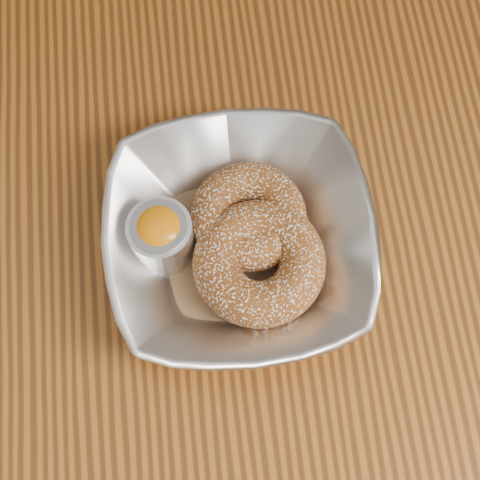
{
  "coord_description": "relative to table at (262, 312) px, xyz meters",
  "views": [
    {
      "loc": [
        -0.04,
        -0.18,
        1.35
      ],
      "look_at": [
        -0.02,
        0.03,
        0.78
      ],
      "focal_mm": 55.0,
      "sensor_mm": 36.0,
      "label": 1
    }
  ],
  "objects": [
    {
      "name": "donut_back",
      "position": [
        -0.01,
        0.05,
        0.13
      ],
      "size": [
        0.1,
        0.1,
        0.03
      ],
      "primitive_type": "torus",
      "rotation": [
        0.0,
        0.0,
        0.02
      ],
      "color": "brown",
      "rests_on": "parchment"
    },
    {
      "name": "serving_bowl",
      "position": [
        -0.02,
        0.03,
        0.13
      ],
      "size": [
        0.22,
        0.22,
        0.05
      ],
      "primitive_type": "imported",
      "color": "silver",
      "rests_on": "table"
    },
    {
      "name": "table",
      "position": [
        0.0,
        0.0,
        0.0
      ],
      "size": [
        1.2,
        0.8,
        0.75
      ],
      "color": "brown",
      "rests_on": "ground_plane"
    },
    {
      "name": "parchment",
      "position": [
        -0.02,
        0.03,
        0.11
      ],
      "size": [
        0.19,
        0.19,
        0.0
      ],
      "primitive_type": "cube",
      "rotation": [
        0.0,
        0.0,
        1.22
      ],
      "color": "brown",
      "rests_on": "table"
    },
    {
      "name": "ramekin",
      "position": [
        -0.08,
        0.04,
        0.14
      ],
      "size": [
        0.05,
        0.05,
        0.06
      ],
      "color": "silver",
      "rests_on": "table"
    },
    {
      "name": "ground_plane",
      "position": [
        0.0,
        0.0,
        -0.65
      ],
      "size": [
        4.0,
        4.0,
        0.0
      ],
      "primitive_type": "plane",
      "color": "#565659",
      "rests_on": "ground"
    },
    {
      "name": "donut_front",
      "position": [
        -0.0,
        0.01,
        0.13
      ],
      "size": [
        0.15,
        0.15,
        0.04
      ],
      "primitive_type": "torus",
      "rotation": [
        0.0,
        0.0,
        0.51
      ],
      "color": "brown",
      "rests_on": "parchment"
    }
  ]
}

